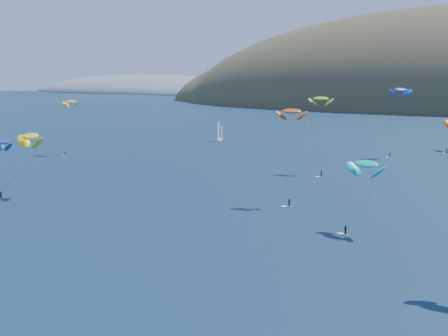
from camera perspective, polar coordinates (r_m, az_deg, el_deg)
headland at (r=962.46m, az=-5.71°, el=6.74°), size 460.00×250.00×60.00m
sailboat at (r=293.34m, az=-0.41°, el=2.66°), size 8.82×7.64×10.61m
kitesurfer_1 at (r=254.50m, az=-13.86°, el=5.90°), size 7.73×7.87×22.83m
kitesurfer_2 at (r=173.78m, az=-17.31°, el=2.78°), size 11.70×13.50×18.61m
kitesurfer_3 at (r=205.46m, az=8.86°, el=6.29°), size 9.10×13.43×26.12m
kitesurfer_4 at (r=248.96m, az=15.85°, el=6.92°), size 9.34×9.97×28.34m
kitesurfer_5 at (r=130.81m, az=12.83°, el=0.36°), size 9.97×9.40×16.57m
kitesurfer_9 at (r=155.44m, az=6.20°, el=5.17°), size 8.08×8.35×25.09m
kitesurfer_10 at (r=208.72m, az=-19.52°, el=2.24°), size 9.95×12.30×13.08m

